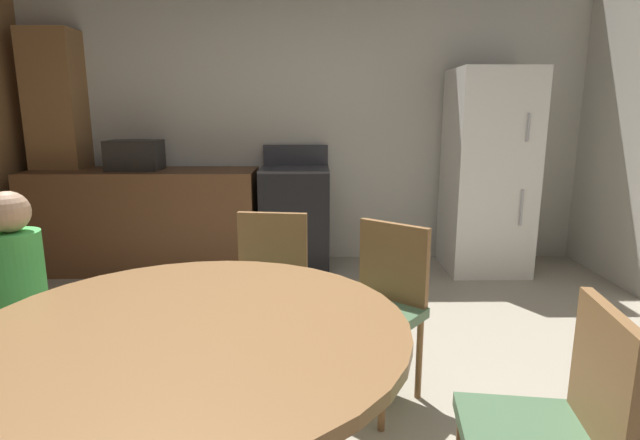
{
  "coord_description": "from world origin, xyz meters",
  "views": [
    {
      "loc": [
        0.07,
        -1.99,
        1.4
      ],
      "look_at": [
        0.11,
        0.87,
        0.78
      ],
      "focal_mm": 28.17,
      "sensor_mm": 36.0,
      "label": 1
    }
  ],
  "objects_px": {
    "microwave": "(135,155)",
    "chair_north": "(269,285)",
    "dining_table": "(193,368)",
    "chair_east": "(556,427)",
    "refrigerator": "(488,172)",
    "oven_range": "(295,218)",
    "chair_northeast": "(380,301)",
    "person_child": "(21,310)"
  },
  "relations": [
    {
      "from": "dining_table",
      "to": "person_child",
      "type": "relative_size",
      "value": 1.24
    },
    {
      "from": "dining_table",
      "to": "chair_north",
      "type": "height_order",
      "value": "chair_north"
    },
    {
      "from": "chair_north",
      "to": "person_child",
      "type": "distance_m",
      "value": 1.14
    },
    {
      "from": "oven_range",
      "to": "refrigerator",
      "type": "distance_m",
      "value": 1.74
    },
    {
      "from": "oven_range",
      "to": "dining_table",
      "type": "relative_size",
      "value": 0.81
    },
    {
      "from": "refrigerator",
      "to": "person_child",
      "type": "relative_size",
      "value": 1.61
    },
    {
      "from": "dining_table",
      "to": "person_child",
      "type": "bearing_deg",
      "value": 146.87
    },
    {
      "from": "oven_range",
      "to": "refrigerator",
      "type": "xyz_separation_m",
      "value": [
        1.69,
        -0.05,
        0.41
      ]
    },
    {
      "from": "person_child",
      "to": "chair_north",
      "type": "bearing_deg",
      "value": 60.97
    },
    {
      "from": "refrigerator",
      "to": "person_child",
      "type": "bearing_deg",
      "value": -139.65
    },
    {
      "from": "chair_northeast",
      "to": "microwave",
      "type": "bearing_deg",
      "value": -98.68
    },
    {
      "from": "chair_east",
      "to": "person_child",
      "type": "relative_size",
      "value": 0.8
    },
    {
      "from": "dining_table",
      "to": "chair_east",
      "type": "relative_size",
      "value": 1.56
    },
    {
      "from": "chair_east",
      "to": "person_child",
      "type": "height_order",
      "value": "person_child"
    },
    {
      "from": "oven_range",
      "to": "dining_table",
      "type": "bearing_deg",
      "value": -94.14
    },
    {
      "from": "dining_table",
      "to": "microwave",
      "type": "bearing_deg",
      "value": 111.67
    },
    {
      "from": "chair_northeast",
      "to": "chair_east",
      "type": "xyz_separation_m",
      "value": [
        0.39,
        -1.0,
        0.0
      ]
    },
    {
      "from": "refrigerator",
      "to": "dining_table",
      "type": "relative_size",
      "value": 1.3
    },
    {
      "from": "dining_table",
      "to": "chair_east",
      "type": "xyz_separation_m",
      "value": [
        1.09,
        -0.15,
        -0.11
      ]
    },
    {
      "from": "refrigerator",
      "to": "microwave",
      "type": "xyz_separation_m",
      "value": [
        -3.09,
        0.05,
        0.15
      ]
    },
    {
      "from": "microwave",
      "to": "chair_northeast",
      "type": "bearing_deg",
      "value": -48.4
    },
    {
      "from": "dining_table",
      "to": "chair_northeast",
      "type": "distance_m",
      "value": 1.11
    },
    {
      "from": "dining_table",
      "to": "chair_north",
      "type": "xyz_separation_m",
      "value": [
        0.14,
        1.09,
        -0.11
      ]
    },
    {
      "from": "microwave",
      "to": "chair_north",
      "type": "distance_m",
      "value": 2.35
    },
    {
      "from": "dining_table",
      "to": "chair_north",
      "type": "bearing_deg",
      "value": 82.62
    },
    {
      "from": "person_child",
      "to": "oven_range",
      "type": "bearing_deg",
      "value": 99.06
    },
    {
      "from": "refrigerator",
      "to": "person_child",
      "type": "xyz_separation_m",
      "value": [
        -2.77,
        -2.35,
        -0.3
      ]
    },
    {
      "from": "dining_table",
      "to": "chair_northeast",
      "type": "height_order",
      "value": "chair_northeast"
    },
    {
      "from": "refrigerator",
      "to": "microwave",
      "type": "relative_size",
      "value": 4.0
    },
    {
      "from": "dining_table",
      "to": "refrigerator",
      "type": "bearing_deg",
      "value": 56.77
    },
    {
      "from": "dining_table",
      "to": "oven_range",
      "type": "bearing_deg",
      "value": 85.86
    },
    {
      "from": "oven_range",
      "to": "person_child",
      "type": "distance_m",
      "value": 2.64
    },
    {
      "from": "oven_range",
      "to": "refrigerator",
      "type": "bearing_deg",
      "value": -1.82
    },
    {
      "from": "microwave",
      "to": "chair_north",
      "type": "xyz_separation_m",
      "value": [
        1.32,
        -1.87,
        -0.53
      ]
    },
    {
      "from": "refrigerator",
      "to": "chair_east",
      "type": "bearing_deg",
      "value": -104.97
    },
    {
      "from": "oven_range",
      "to": "microwave",
      "type": "relative_size",
      "value": 2.5
    },
    {
      "from": "chair_northeast",
      "to": "dining_table",
      "type": "bearing_deg",
      "value": 0.0
    },
    {
      "from": "microwave",
      "to": "chair_east",
      "type": "xyz_separation_m",
      "value": [
        2.27,
        -3.12,
        -0.53
      ]
    },
    {
      "from": "microwave",
      "to": "person_child",
      "type": "height_order",
      "value": "microwave"
    },
    {
      "from": "oven_range",
      "to": "dining_table",
      "type": "distance_m",
      "value": 2.98
    },
    {
      "from": "dining_table",
      "to": "chair_north",
      "type": "relative_size",
      "value": 1.56
    },
    {
      "from": "chair_north",
      "to": "person_child",
      "type": "relative_size",
      "value": 0.8
    }
  ]
}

